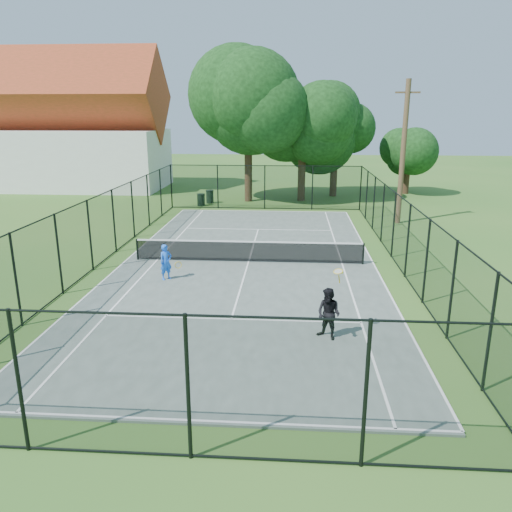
# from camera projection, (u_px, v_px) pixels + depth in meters

# --- Properties ---
(ground) EXTENTS (120.00, 120.00, 0.00)m
(ground) POSITION_uv_depth(u_px,v_px,m) (249.00, 263.00, 22.10)
(ground) COLOR #326422
(tennis_court) EXTENTS (11.00, 24.00, 0.06)m
(tennis_court) POSITION_uv_depth(u_px,v_px,m) (249.00, 262.00, 22.09)
(tennis_court) COLOR #4D5B52
(tennis_court) RESTS_ON ground
(tennis_net) EXTENTS (10.08, 0.08, 0.95)m
(tennis_net) POSITION_uv_depth(u_px,v_px,m) (248.00, 251.00, 21.94)
(tennis_net) COLOR black
(tennis_net) RESTS_ON tennis_court
(fence) EXTENTS (13.10, 26.10, 3.00)m
(fence) POSITION_uv_depth(u_px,v_px,m) (248.00, 230.00, 21.68)
(fence) COLOR black
(fence) RESTS_ON ground
(tree_near_left) EXTENTS (7.80, 7.80, 10.17)m
(tree_near_left) POSITION_uv_depth(u_px,v_px,m) (248.00, 115.00, 35.89)
(tree_near_left) COLOR #332114
(tree_near_left) RESTS_ON ground
(tree_near_mid) EXTENTS (6.04, 6.04, 7.89)m
(tree_near_mid) POSITION_uv_depth(u_px,v_px,m) (303.00, 135.00, 36.56)
(tree_near_mid) COLOR #332114
(tree_near_mid) RESTS_ON ground
(tree_near_right) EXTENTS (5.90, 5.90, 8.15)m
(tree_near_right) POSITION_uv_depth(u_px,v_px,m) (336.00, 129.00, 38.55)
(tree_near_right) COLOR #332114
(tree_near_right) RESTS_ON ground
(tree_far_right) EXTENTS (3.85, 3.85, 5.09)m
(tree_far_right) POSITION_uv_depth(u_px,v_px,m) (408.00, 155.00, 40.28)
(tree_far_right) COLOR #332114
(tree_far_right) RESTS_ON ground
(building) EXTENTS (15.30, 8.15, 11.87)m
(building) POSITION_uv_depth(u_px,v_px,m) (74.00, 131.00, 42.99)
(building) COLOR silver
(building) RESTS_ON ground
(trash_bin_left) EXTENTS (0.58, 0.58, 0.86)m
(trash_bin_left) POSITION_uv_depth(u_px,v_px,m) (201.00, 200.00, 35.60)
(trash_bin_left) COLOR black
(trash_bin_left) RESTS_ON ground
(trash_bin_right) EXTENTS (0.58, 0.58, 0.97)m
(trash_bin_right) POSITION_uv_depth(u_px,v_px,m) (210.00, 197.00, 36.59)
(trash_bin_right) COLOR black
(trash_bin_right) RESTS_ON ground
(utility_pole) EXTENTS (1.40, 0.30, 8.26)m
(utility_pole) POSITION_uv_depth(u_px,v_px,m) (403.00, 152.00, 29.00)
(utility_pole) COLOR #4C3823
(utility_pole) RESTS_ON ground
(player_blue) EXTENTS (0.89, 0.60, 1.41)m
(player_blue) POSITION_uv_depth(u_px,v_px,m) (166.00, 262.00, 19.60)
(player_blue) COLOR blue
(player_blue) RESTS_ON tennis_court
(player_black) EXTENTS (0.94, 1.15, 2.02)m
(player_black) POSITION_uv_depth(u_px,v_px,m) (329.00, 314.00, 14.39)
(player_black) COLOR black
(player_black) RESTS_ON tennis_court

